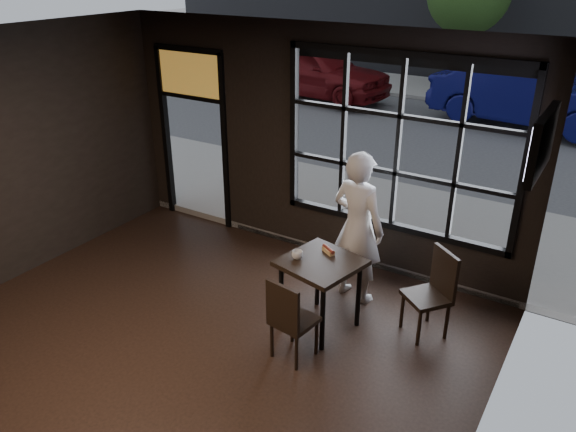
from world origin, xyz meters
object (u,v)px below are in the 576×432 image
Objects in this scene: man at (358,227)px; navy_car at (530,95)px; chair_near at (294,318)px; cafe_table at (320,294)px.

man reaches higher than navy_car.
chair_near is 10.47m from navy_car.
man is 0.41× the size of navy_car.
man is (0.04, 1.41, 0.48)m from chair_near.
navy_car is (0.42, 9.84, 0.44)m from cafe_table.
chair_near is 0.50× the size of man.
chair_near is 1.49m from man.
navy_car is at bearing -83.70° from chair_near.
chair_near is 0.21× the size of navy_car.
cafe_table is 0.62m from chair_near.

